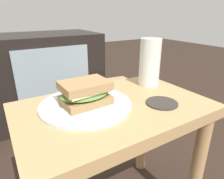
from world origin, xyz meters
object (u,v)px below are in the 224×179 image
plate (86,105)px  tv_cabinet (29,79)px  coaster (162,103)px  paper_bag (113,104)px  sandwich_front (85,93)px  beer_glass (150,63)px

plate → tv_cabinet: bearing=91.2°
coaster → paper_bag: (0.21, 0.61, -0.31)m
plate → paper_bag: bearing=51.4°
sandwich_front → paper_bag: 0.74m
tv_cabinet → plate: bearing=-88.8°
tv_cabinet → paper_bag: tv_cabinet is taller
tv_cabinet → coaster: 1.05m
sandwich_front → coaster: size_ratio=1.56×
plate → beer_glass: bearing=10.0°
tv_cabinet → sandwich_front: tv_cabinet is taller
sandwich_front → paper_bag: sandwich_front is taller
beer_glass → paper_bag: 0.62m
coaster → paper_bag: size_ratio=0.30×
beer_glass → tv_cabinet: bearing=109.1°
tv_cabinet → coaster: (0.22, -1.02, 0.17)m
sandwich_front → tv_cabinet: bearing=91.2°
sandwich_front → coaster: (0.20, -0.10, -0.04)m
paper_bag → beer_glass: bearing=-105.7°
coaster → paper_bag: 0.72m
sandwich_front → beer_glass: (0.28, 0.05, 0.04)m
tv_cabinet → beer_glass: (0.30, -0.86, 0.25)m
tv_cabinet → plate: tv_cabinet is taller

